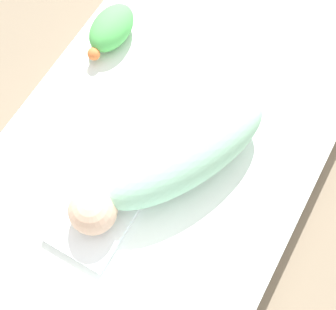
{
  "coord_description": "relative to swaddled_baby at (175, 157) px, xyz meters",
  "views": [
    {
      "loc": [
        0.37,
        0.26,
        1.27
      ],
      "look_at": [
        -0.02,
        0.04,
        0.19
      ],
      "focal_mm": 50.0,
      "sensor_mm": 36.0,
      "label": 1
    }
  ],
  "objects": [
    {
      "name": "ground_plane",
      "position": [
        0.01,
        -0.06,
        -0.21
      ],
      "size": [
        12.0,
        12.0,
        0.0
      ],
      "primitive_type": "plane",
      "color": "#7A6B56"
    },
    {
      "name": "bed_mattress",
      "position": [
        0.01,
        -0.06,
        -0.15
      ],
      "size": [
        1.6,
        0.79,
        0.14
      ],
      "color": "white",
      "rests_on": "ground_plane"
    },
    {
      "name": "burp_cloth",
      "position": [
        0.2,
        -0.11,
        -0.07
      ],
      "size": [
        0.24,
        0.17,
        0.02
      ],
      "color": "white",
      "rests_on": "bed_mattress"
    },
    {
      "name": "swaddled_baby",
      "position": [
        0.0,
        0.0,
        0.0
      ],
      "size": [
        0.54,
        0.36,
        0.16
      ],
      "rotation": [
        0.0,
        0.0,
        5.83
      ],
      "color": "#99D6B2",
      "rests_on": "bed_mattress"
    },
    {
      "name": "turtle_plush",
      "position": [
        -0.27,
        -0.36,
        -0.04
      ],
      "size": [
        0.2,
        0.11,
        0.09
      ],
      "color": "#51B756",
      "rests_on": "bed_mattress"
    }
  ]
}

